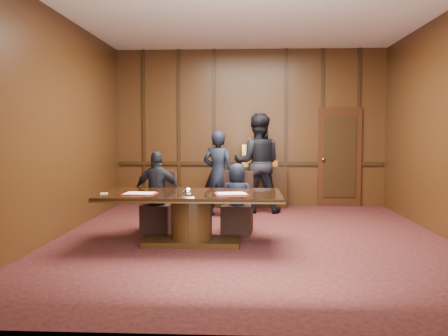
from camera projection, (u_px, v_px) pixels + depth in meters
name	position (u px, v px, depth m)	size (l,w,h in m)	color
room	(255.00, 127.00, 7.29)	(7.00, 7.04, 3.50)	black
sideboard	(250.00, 185.00, 10.49)	(1.60, 0.45, 1.54)	black
conference_table	(191.00, 210.00, 6.91)	(2.62, 1.32, 0.76)	black
folder_left	(140.00, 193.00, 6.74)	(0.48, 0.36, 0.02)	#99110E
folder_right	(231.00, 194.00, 6.72)	(0.51, 0.40, 0.02)	#99110E
inkstand	(187.00, 193.00, 6.44)	(0.20, 0.14, 0.12)	white
notepad	(104.00, 193.00, 6.75)	(0.10, 0.07, 0.01)	#E8C371
chair_left	(159.00, 214.00, 7.83)	(0.55, 0.55, 0.99)	black
chair_right	(237.00, 215.00, 7.77)	(0.53, 0.53, 0.99)	black
signatory_left	(158.00, 192.00, 7.73)	(0.78, 0.33, 1.34)	black
signatory_right	(237.00, 198.00, 7.67)	(0.56, 0.36, 1.15)	black
witness_left	(218.00, 174.00, 9.24)	(0.61, 0.40, 1.68)	black
witness_right	(258.00, 163.00, 9.74)	(0.99, 0.77, 2.03)	black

